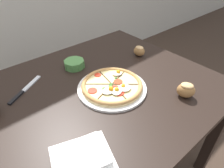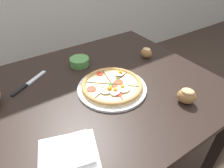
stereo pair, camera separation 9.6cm
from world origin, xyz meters
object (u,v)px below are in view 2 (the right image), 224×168
at_px(bread_piece_near, 146,53).
at_px(knife_spare, 29,83).
at_px(ramekin_bowl, 80,62).
at_px(bread_piece_mid, 187,96).
at_px(napkin_folded, 68,154).
at_px(dining_table, 99,102).
at_px(pizza, 112,86).

distance_m(bread_piece_near, knife_spare, 0.68).
relative_size(ramekin_bowl, knife_spare, 0.57).
bearing_deg(bread_piece_mid, bread_piece_near, 72.72).
relative_size(napkin_folded, bread_piece_near, 2.85).
height_order(bread_piece_near, knife_spare, bread_piece_near).
xyz_separation_m(napkin_folded, knife_spare, (0.00, 0.50, -0.01)).
bearing_deg(dining_table, knife_spare, 141.26).
height_order(pizza, napkin_folded, pizza).
distance_m(dining_table, napkin_folded, 0.41).
bearing_deg(knife_spare, ramekin_bowl, -28.05).
bearing_deg(napkin_folded, knife_spare, 89.80).
bearing_deg(knife_spare, bread_piece_near, -42.36).
bearing_deg(ramekin_bowl, knife_spare, -175.91).
bearing_deg(ramekin_bowl, bread_piece_mid, -65.49).
distance_m(napkin_folded, bread_piece_mid, 0.55).
xyz_separation_m(napkin_folded, bread_piece_near, (0.67, 0.38, 0.02)).
bearing_deg(pizza, dining_table, 136.65).
height_order(pizza, ramekin_bowl, pizza).
xyz_separation_m(dining_table, bread_piece_mid, (0.27, -0.31, 0.14)).
bearing_deg(napkin_folded, bread_piece_near, 29.20).
bearing_deg(pizza, bread_piece_near, 23.04).
xyz_separation_m(napkin_folded, bread_piece_mid, (0.55, -0.03, 0.02)).
relative_size(bread_piece_near, knife_spare, 0.40).
xyz_separation_m(ramekin_bowl, bread_piece_near, (0.38, -0.14, 0.01)).
bearing_deg(dining_table, ramekin_bowl, 85.52).
bearing_deg(bread_piece_near, knife_spare, 169.78).
height_order(napkin_folded, bread_piece_near, bread_piece_near).
height_order(dining_table, bread_piece_mid, bread_piece_mid).
bearing_deg(bread_piece_near, napkin_folded, -150.80).
bearing_deg(ramekin_bowl, pizza, -83.81).
xyz_separation_m(bread_piece_near, knife_spare, (-0.67, 0.12, -0.03)).
distance_m(dining_table, bread_piece_near, 0.43).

